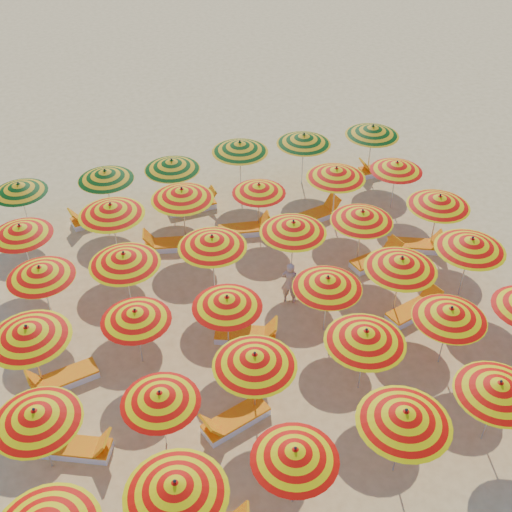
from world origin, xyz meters
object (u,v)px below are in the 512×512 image
at_px(umbrella_25, 111,209).
at_px(umbrella_2, 295,454).
at_px(umbrella_9, 366,336).
at_px(umbrella_16, 401,263).
at_px(umbrella_14, 227,302).
at_px(umbrella_1, 175,488).
at_px(umbrella_8, 255,360).
at_px(lounger_8, 415,245).
at_px(umbrella_19, 124,258).
at_px(umbrella_12, 28,332).
at_px(umbrella_31, 105,175).
at_px(lounger_10, 245,229).
at_px(lounger_3, 234,420).
at_px(umbrella_7, 160,397).
at_px(umbrella_33, 240,147).
at_px(lounger_2, 77,448).
at_px(umbrella_26, 182,194).
at_px(umbrella_15, 328,282).
at_px(umbrella_20, 212,241).
at_px(umbrella_3, 405,417).
at_px(umbrella_27, 259,188).
at_px(umbrella_13, 135,315).
at_px(umbrella_22, 362,216).
at_px(umbrella_17, 471,244).
at_px(lounger_14, 380,169).
at_px(lounger_13, 193,206).
at_px(umbrella_28, 336,173).
at_px(umbrella_29, 397,166).
at_px(umbrella_23, 439,201).
at_px(umbrella_4, 499,388).
at_px(lounger_4, 63,379).
at_px(lounger_12, 95,218).
at_px(umbrella_6, 36,416).
at_px(lounger_5, 247,335).
at_px(umbrella_32, 172,165).
at_px(umbrella_35, 373,130).
at_px(umbrella_34, 304,139).
at_px(umbrella_24, 21,230).
at_px(beachgoer_a, 290,283).
at_px(umbrella_21, 293,227).

bearing_deg(umbrella_25, umbrella_2, -76.10).
relative_size(umbrella_9, umbrella_16, 0.98).
bearing_deg(umbrella_14, umbrella_1, -115.56).
bearing_deg(umbrella_8, umbrella_25, 108.20).
bearing_deg(umbrella_9, lounger_8, 48.70).
bearing_deg(umbrella_16, umbrella_19, 160.75).
bearing_deg(umbrella_9, umbrella_12, 162.00).
relative_size(umbrella_31, lounger_10, 1.12).
bearing_deg(lounger_3, umbrella_7, -16.36).
xyz_separation_m(umbrella_33, lounger_2, (-6.88, -9.80, -1.75)).
relative_size(umbrella_25, umbrella_26, 0.87).
xyz_separation_m(umbrella_9, umbrella_19, (-5.13, 4.79, 0.00)).
bearing_deg(umbrella_25, umbrella_15, -44.78).
height_order(umbrella_1, umbrella_8, umbrella_1).
bearing_deg(umbrella_20, umbrella_3, -72.23).
bearing_deg(umbrella_27, umbrella_13, -134.83).
bearing_deg(umbrella_22, umbrella_9, -114.08).
xyz_separation_m(umbrella_17, lounger_14, (0.90, 7.25, -1.75)).
bearing_deg(lounger_13, umbrella_28, -28.40).
bearing_deg(umbrella_19, umbrella_29, 14.74).
bearing_deg(umbrella_19, lounger_8, 0.48).
relative_size(umbrella_23, lounger_2, 1.31).
relative_size(umbrella_27, umbrella_28, 0.97).
bearing_deg(umbrella_22, umbrella_15, -130.75).
relative_size(umbrella_33, lounger_13, 1.24).
distance_m(umbrella_28, lounger_10, 3.62).
xyz_separation_m(umbrella_4, umbrella_16, (-0.03, 4.58, 0.06)).
bearing_deg(lounger_14, umbrella_25, 10.46).
bearing_deg(umbrella_3, lounger_13, 99.25).
bearing_deg(lounger_4, umbrella_8, 139.91).
xyz_separation_m(umbrella_27, umbrella_28, (2.67, -0.16, 0.21)).
distance_m(umbrella_12, lounger_12, 7.65).
bearing_deg(umbrella_27, umbrella_8, -108.40).
xyz_separation_m(umbrella_15, umbrella_27, (-0.27, 5.23, -0.11)).
relative_size(umbrella_6, umbrella_20, 0.94).
relative_size(umbrella_28, lounger_4, 1.18).
bearing_deg(umbrella_6, umbrella_7, -3.96).
bearing_deg(umbrella_1, lounger_5, 60.13).
bearing_deg(umbrella_32, lounger_14, 0.42).
distance_m(umbrella_12, umbrella_35, 14.54).
distance_m(umbrella_28, lounger_13, 5.28).
distance_m(umbrella_13, umbrella_15, 5.13).
bearing_deg(umbrella_13, umbrella_34, 44.89).
bearing_deg(umbrella_13, lounger_12, 93.85).
height_order(umbrella_2, umbrella_24, umbrella_24).
bearing_deg(beachgoer_a, umbrella_15, 139.50).
height_order(umbrella_2, umbrella_21, umbrella_21).
relative_size(umbrella_7, umbrella_24, 0.88).
xyz_separation_m(umbrella_17, umbrella_31, (-9.51, 7.25, -0.13)).
bearing_deg(lounger_5, umbrella_12, -158.17).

